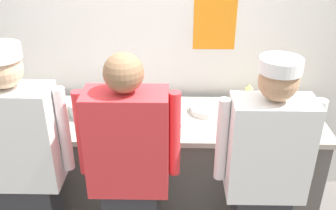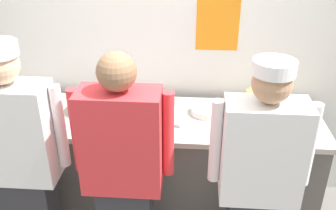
{
  "view_description": "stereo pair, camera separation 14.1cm",
  "coord_description": "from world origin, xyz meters",
  "px_view_note": "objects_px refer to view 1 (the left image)",
  "views": [
    {
      "loc": [
        0.18,
        -2.12,
        2.33
      ],
      "look_at": [
        0.14,
        0.42,
        1.02
      ],
      "focal_mm": 40.46,
      "sensor_mm": 36.0,
      "label": 1
    },
    {
      "loc": [
        0.33,
        -2.11,
        2.33
      ],
      "look_at": [
        0.14,
        0.42,
        1.02
      ],
      "focal_mm": 40.46,
      "sensor_mm": 36.0,
      "label": 2
    }
  ],
  "objects_px": {
    "squeeze_bottle_secondary": "(248,97)",
    "ramekin_red_sauce": "(53,125)",
    "mixing_bowl_steel": "(91,107)",
    "ramekin_green_sauce": "(281,117)",
    "chef_far_right": "(264,179)",
    "plate_stack_front": "(207,109)",
    "squeeze_bottle_spare": "(299,105)",
    "chef_center": "(130,176)",
    "ramekin_yellow_sauce": "(54,102)",
    "squeeze_bottle_primary": "(278,100)",
    "sheet_tray": "(155,114)",
    "chef_near_left": "(24,168)"
  },
  "relations": [
    {
      "from": "chef_near_left",
      "to": "squeeze_bottle_spare",
      "type": "bearing_deg",
      "value": 19.61
    },
    {
      "from": "ramekin_green_sauce",
      "to": "sheet_tray",
      "type": "bearing_deg",
      "value": 176.5
    },
    {
      "from": "ramekin_red_sauce",
      "to": "ramekin_yellow_sauce",
      "type": "height_order",
      "value": "ramekin_red_sauce"
    },
    {
      "from": "mixing_bowl_steel",
      "to": "ramekin_green_sauce",
      "type": "relative_size",
      "value": 3.06
    },
    {
      "from": "chef_near_left",
      "to": "ramekin_green_sauce",
      "type": "distance_m",
      "value": 1.81
    },
    {
      "from": "chef_near_left",
      "to": "ramekin_green_sauce",
      "type": "height_order",
      "value": "chef_near_left"
    },
    {
      "from": "chef_center",
      "to": "sheet_tray",
      "type": "relative_size",
      "value": 3.72
    },
    {
      "from": "plate_stack_front",
      "to": "chef_near_left",
      "type": "bearing_deg",
      "value": -149.03
    },
    {
      "from": "ramekin_red_sauce",
      "to": "ramekin_green_sauce",
      "type": "height_order",
      "value": "ramekin_red_sauce"
    },
    {
      "from": "mixing_bowl_steel",
      "to": "ramekin_green_sauce",
      "type": "height_order",
      "value": "mixing_bowl_steel"
    },
    {
      "from": "chef_center",
      "to": "sheet_tray",
      "type": "height_order",
      "value": "chef_center"
    },
    {
      "from": "squeeze_bottle_primary",
      "to": "squeeze_bottle_secondary",
      "type": "xyz_separation_m",
      "value": [
        -0.23,
        0.0,
        0.02
      ]
    },
    {
      "from": "chef_far_right",
      "to": "ramekin_green_sauce",
      "type": "relative_size",
      "value": 15.58
    },
    {
      "from": "chef_far_right",
      "to": "plate_stack_front",
      "type": "distance_m",
      "value": 0.81
    },
    {
      "from": "squeeze_bottle_secondary",
      "to": "ramekin_green_sauce",
      "type": "xyz_separation_m",
      "value": [
        0.22,
        -0.18,
        -0.08
      ]
    },
    {
      "from": "ramekin_red_sauce",
      "to": "ramekin_green_sauce",
      "type": "distance_m",
      "value": 1.66
    },
    {
      "from": "ramekin_red_sauce",
      "to": "mixing_bowl_steel",
      "type": "bearing_deg",
      "value": 48.06
    },
    {
      "from": "squeeze_bottle_primary",
      "to": "squeeze_bottle_secondary",
      "type": "relative_size",
      "value": 0.84
    },
    {
      "from": "chef_near_left",
      "to": "ramekin_red_sauce",
      "type": "bearing_deg",
      "value": 82.18
    },
    {
      "from": "mixing_bowl_steel",
      "to": "sheet_tray",
      "type": "height_order",
      "value": "mixing_bowl_steel"
    },
    {
      "from": "squeeze_bottle_primary",
      "to": "squeeze_bottle_spare",
      "type": "xyz_separation_m",
      "value": [
        0.13,
        -0.1,
        0.01
      ]
    },
    {
      "from": "chef_center",
      "to": "squeeze_bottle_spare",
      "type": "bearing_deg",
      "value": 30.1
    },
    {
      "from": "squeeze_bottle_primary",
      "to": "ramekin_yellow_sauce",
      "type": "height_order",
      "value": "squeeze_bottle_primary"
    },
    {
      "from": "ramekin_red_sauce",
      "to": "chef_center",
      "type": "bearing_deg",
      "value": -38.37
    },
    {
      "from": "ramekin_red_sauce",
      "to": "ramekin_yellow_sauce",
      "type": "relative_size",
      "value": 1.11
    },
    {
      "from": "squeeze_bottle_secondary",
      "to": "squeeze_bottle_spare",
      "type": "height_order",
      "value": "squeeze_bottle_secondary"
    },
    {
      "from": "chef_near_left",
      "to": "sheet_tray",
      "type": "distance_m",
      "value": 1.01
    },
    {
      "from": "squeeze_bottle_primary",
      "to": "ramekin_red_sauce",
      "type": "xyz_separation_m",
      "value": [
        -1.67,
        -0.33,
        -0.06
      ]
    },
    {
      "from": "ramekin_yellow_sauce",
      "to": "chef_far_right",
      "type": "bearing_deg",
      "value": -29.72
    },
    {
      "from": "ramekin_red_sauce",
      "to": "ramekin_yellow_sauce",
      "type": "bearing_deg",
      "value": 104.59
    },
    {
      "from": "plate_stack_front",
      "to": "chef_far_right",
      "type": "bearing_deg",
      "value": -68.59
    },
    {
      "from": "plate_stack_front",
      "to": "squeeze_bottle_primary",
      "type": "bearing_deg",
      "value": 6.09
    },
    {
      "from": "squeeze_bottle_secondary",
      "to": "ramekin_yellow_sauce",
      "type": "distance_m",
      "value": 1.54
    },
    {
      "from": "chef_far_right",
      "to": "chef_center",
      "type": "bearing_deg",
      "value": 179.19
    },
    {
      "from": "mixing_bowl_steel",
      "to": "ramekin_yellow_sauce",
      "type": "distance_m",
      "value": 0.35
    },
    {
      "from": "plate_stack_front",
      "to": "squeeze_bottle_spare",
      "type": "height_order",
      "value": "squeeze_bottle_spare"
    },
    {
      "from": "squeeze_bottle_secondary",
      "to": "squeeze_bottle_primary",
      "type": "bearing_deg",
      "value": -1.06
    },
    {
      "from": "chef_center",
      "to": "sheet_tray",
      "type": "distance_m",
      "value": 0.69
    },
    {
      "from": "ramekin_green_sauce",
      "to": "squeeze_bottle_secondary",
      "type": "bearing_deg",
      "value": 140.19
    },
    {
      "from": "sheet_tray",
      "to": "ramekin_green_sauce",
      "type": "xyz_separation_m",
      "value": [
        0.93,
        -0.06,
        0.01
      ]
    },
    {
      "from": "chef_center",
      "to": "ramekin_yellow_sauce",
      "type": "bearing_deg",
      "value": 129.3
    },
    {
      "from": "squeeze_bottle_primary",
      "to": "ramekin_red_sauce",
      "type": "distance_m",
      "value": 1.7
    },
    {
      "from": "chef_center",
      "to": "squeeze_bottle_secondary",
      "type": "xyz_separation_m",
      "value": [
        0.84,
        0.8,
        0.15
      ]
    },
    {
      "from": "plate_stack_front",
      "to": "squeeze_bottle_secondary",
      "type": "bearing_deg",
      "value": 11.14
    },
    {
      "from": "chef_near_left",
      "to": "ramekin_green_sauce",
      "type": "relative_size",
      "value": 16.0
    },
    {
      "from": "squeeze_bottle_secondary",
      "to": "ramekin_red_sauce",
      "type": "relative_size",
      "value": 2.17
    },
    {
      "from": "mixing_bowl_steel",
      "to": "ramekin_green_sauce",
      "type": "bearing_deg",
      "value": -3.89
    },
    {
      "from": "chef_center",
      "to": "plate_stack_front",
      "type": "bearing_deg",
      "value": 55.01
    },
    {
      "from": "plate_stack_front",
      "to": "squeeze_bottle_primary",
      "type": "xyz_separation_m",
      "value": [
        0.56,
        0.06,
        0.06
      ]
    },
    {
      "from": "squeeze_bottle_primary",
      "to": "squeeze_bottle_spare",
      "type": "relative_size",
      "value": 0.92
    }
  ]
}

